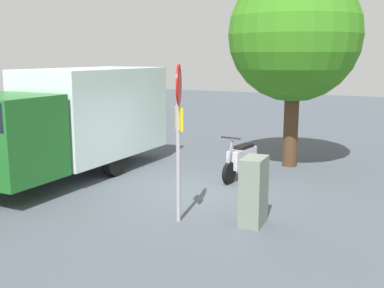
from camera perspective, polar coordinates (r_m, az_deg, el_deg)
ground_plane at (r=11.38m, az=0.30°, el=-5.67°), size 60.00×60.00×0.00m
box_truck_near at (r=12.80m, az=-14.45°, el=3.12°), size 7.80×2.23×2.87m
motorcycle at (r=12.43m, az=6.08°, el=-1.85°), size 1.81×0.58×1.20m
stop_sign at (r=8.84m, az=-1.65°, el=3.09°), size 0.71×0.33×3.06m
street_tree at (r=13.83m, az=12.38°, el=12.79°), size 3.77×3.77×5.68m
utility_cabinet at (r=9.07m, az=7.52°, el=-5.72°), size 0.74×0.46×1.32m
bike_rack_hoop at (r=10.42m, az=6.79°, el=-7.31°), size 0.85×0.11×0.85m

